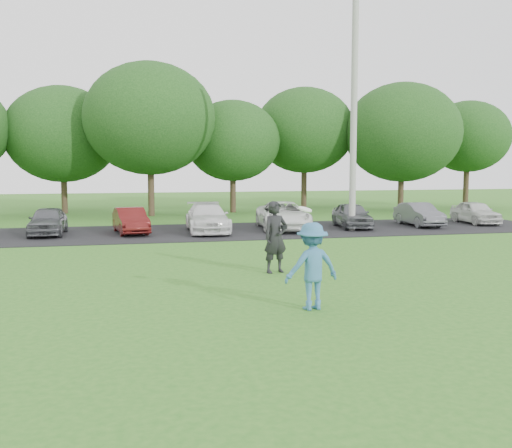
# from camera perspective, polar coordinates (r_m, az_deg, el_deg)

# --- Properties ---
(ground) EXTENTS (100.00, 100.00, 0.00)m
(ground) POSITION_cam_1_polar(r_m,az_deg,el_deg) (12.21, 3.69, -7.73)
(ground) COLOR #2C691E
(ground) RESTS_ON ground
(parking_lot) EXTENTS (32.00, 6.50, 0.03)m
(parking_lot) POSITION_cam_1_polar(r_m,az_deg,el_deg) (24.77, -4.90, -0.76)
(parking_lot) COLOR black
(parking_lot) RESTS_ON ground
(utility_pole) EXTENTS (0.28, 0.28, 10.63)m
(utility_pole) POSITION_cam_1_polar(r_m,az_deg,el_deg) (25.33, 9.77, 11.33)
(utility_pole) COLOR #9E9D99
(utility_pole) RESTS_ON ground
(frisbee_player) EXTENTS (1.20, 0.79, 2.10)m
(frisbee_player) POSITION_cam_1_polar(r_m,az_deg,el_deg) (11.44, 5.61, -4.20)
(frisbee_player) COLOR teal
(frisbee_player) RESTS_ON ground
(camera_bystander) EXTENTS (0.81, 0.65, 1.92)m
(camera_bystander) POSITION_cam_1_polar(r_m,az_deg,el_deg) (15.24, 1.97, -1.32)
(camera_bystander) COLOR black
(camera_bystander) RESTS_ON ground
(parked_cars) EXTENTS (28.18, 4.67, 1.23)m
(parked_cars) POSITION_cam_1_polar(r_m,az_deg,el_deg) (24.68, -5.71, 0.59)
(parked_cars) COLOR #4D101A
(parked_cars) RESTS_ON parking_lot
(tree_row) EXTENTS (42.39, 9.85, 8.64)m
(tree_row) POSITION_cam_1_polar(r_m,az_deg,el_deg) (34.54, -4.73, 9.25)
(tree_row) COLOR #38281C
(tree_row) RESTS_ON ground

